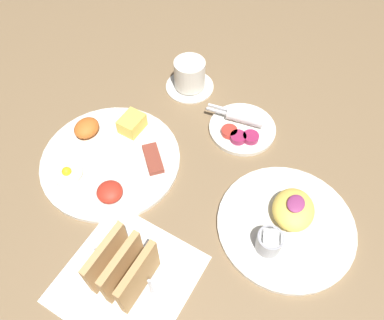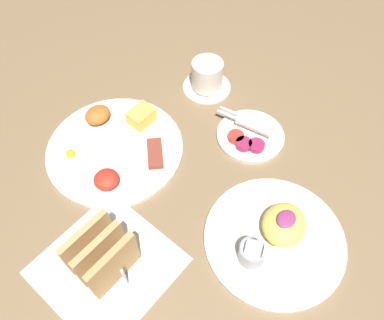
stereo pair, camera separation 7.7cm
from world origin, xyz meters
name	(u,v)px [view 2 (the right image)]	position (x,y,z in m)	size (l,w,h in m)	color
ground_plane	(185,192)	(0.00, 0.00, 0.00)	(3.00, 3.00, 0.00)	brown
napkin_flat	(107,266)	(-0.21, 0.01, 0.00)	(0.22, 0.22, 0.00)	white
plate_breakfast	(115,146)	(-0.01, 0.19, 0.01)	(0.30, 0.30, 0.05)	silver
plate_condiments	(250,134)	(0.20, -0.02, 0.01)	(0.15, 0.17, 0.04)	silver
plate_foreground	(275,236)	(0.03, -0.20, 0.01)	(0.26, 0.26, 0.06)	silver
toast_rack	(102,255)	(-0.21, 0.01, 0.05)	(0.10, 0.12, 0.10)	#B7B7BC
coffee_cup	(207,77)	(0.27, 0.16, 0.04)	(0.12, 0.12, 0.08)	silver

